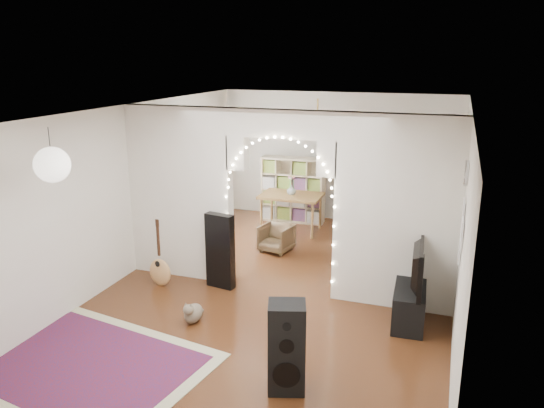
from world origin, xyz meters
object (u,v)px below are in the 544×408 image
(media_console, at_px, (409,303))
(dining_table, at_px, (291,198))
(bookcase, at_px, (293,190))
(acoustic_guitar, at_px, (160,262))
(floor_speaker, at_px, (287,347))
(dining_chair_right, at_px, (364,262))
(dining_chair_left, at_px, (276,238))

(media_console, relative_size, dining_table, 0.83)
(media_console, distance_m, bookcase, 4.66)
(acoustic_guitar, xyz_separation_m, floor_speaker, (2.63, -1.86, 0.10))
(media_console, relative_size, bookcase, 0.73)
(media_console, relative_size, dining_chair_right, 1.69)
(bookcase, distance_m, dining_chair_right, 3.23)
(bookcase, bearing_deg, floor_speaker, -75.72)
(bookcase, relative_size, dining_chair_left, 2.52)
(dining_chair_right, bearing_deg, floor_speaker, -92.75)
(floor_speaker, relative_size, media_console, 0.99)
(media_console, bearing_deg, bookcase, 123.77)
(bookcase, distance_m, dining_chair_left, 1.90)
(floor_speaker, xyz_separation_m, dining_table, (-1.52, 5.05, 0.19))
(acoustic_guitar, distance_m, dining_chair_right, 3.18)
(dining_chair_left, bearing_deg, media_console, -26.10)
(acoustic_guitar, height_order, dining_chair_right, acoustic_guitar)
(dining_chair_left, distance_m, dining_chair_right, 1.84)
(acoustic_guitar, relative_size, dining_chair_right, 1.53)
(dining_table, height_order, dining_chair_left, dining_table)
(bookcase, height_order, dining_chair_left, bookcase)
(bookcase, bearing_deg, dining_chair_right, -54.48)
(acoustic_guitar, relative_size, dining_table, 0.75)
(floor_speaker, height_order, dining_chair_right, floor_speaker)
(floor_speaker, xyz_separation_m, media_console, (1.08, 1.97, -0.24))
(floor_speaker, height_order, bookcase, bookcase)
(dining_table, distance_m, dining_chair_right, 2.63)
(bookcase, distance_m, dining_table, 0.66)
(floor_speaker, distance_m, bookcase, 5.94)
(floor_speaker, xyz_separation_m, dining_chair_left, (-1.43, 3.86, -0.25))
(bookcase, bearing_deg, media_console, -55.57)
(floor_speaker, relative_size, dining_chair_left, 1.82)
(acoustic_guitar, height_order, dining_chair_left, acoustic_guitar)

